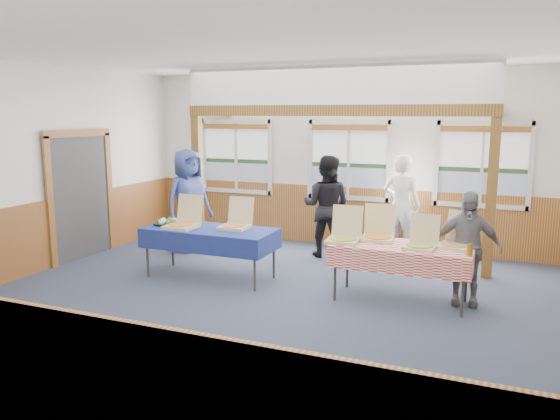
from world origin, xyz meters
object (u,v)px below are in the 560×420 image
(table_right, at_px, (401,250))
(woman_white, at_px, (401,206))
(man_blue, at_px, (188,200))
(woman_black, at_px, (326,206))
(person_grey, at_px, (466,248))
(table_left, at_px, (210,232))

(table_right, height_order, woman_white, woman_white)
(man_blue, bearing_deg, woman_white, -51.40)
(woman_black, xyz_separation_m, person_grey, (2.40, -1.62, -0.13))
(table_right, bearing_deg, person_grey, 35.47)
(woman_black, bearing_deg, person_grey, 143.30)
(person_grey, bearing_deg, table_right, -167.93)
(person_grey, bearing_deg, man_blue, 163.08)
(table_right, relative_size, woman_white, 1.10)
(table_right, xyz_separation_m, person_grey, (0.78, 0.23, 0.04))
(person_grey, bearing_deg, table_left, 179.80)
(table_left, height_order, person_grey, person_grey)
(table_left, bearing_deg, man_blue, 117.66)
(table_left, distance_m, person_grey, 3.62)
(table_left, xyz_separation_m, woman_black, (1.21, 1.89, 0.17))
(table_right, distance_m, man_blue, 4.23)
(table_right, height_order, woman_black, woman_black)
(woman_white, xyz_separation_m, person_grey, (1.21, -2.07, -0.15))
(table_left, bearing_deg, person_grey, -10.00)
(woman_white, xyz_separation_m, woman_black, (-1.20, -0.45, -0.01))
(woman_white, height_order, man_blue, man_blue)
(table_left, relative_size, man_blue, 1.16)
(table_right, height_order, man_blue, man_blue)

